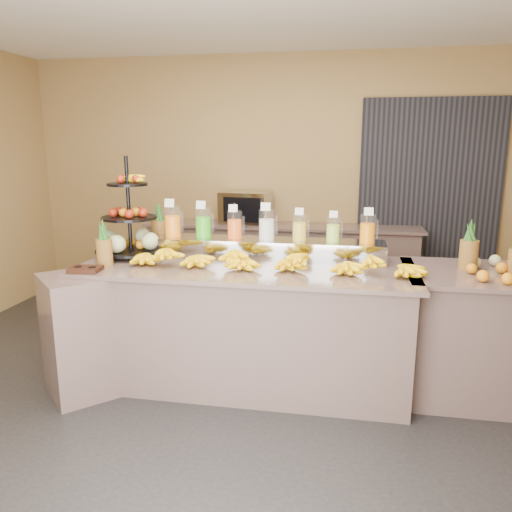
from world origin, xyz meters
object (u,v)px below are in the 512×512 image
(oven_warmer, at_px, (246,208))
(condiment_caddy, at_px, (85,269))
(fruit_stand, at_px, (134,231))
(pitcher_tray, at_px, (267,248))
(right_fruit_pile, at_px, (492,265))
(banana_heap, at_px, (266,258))

(oven_warmer, bearing_deg, condiment_caddy, -99.84)
(fruit_stand, xyz_separation_m, oven_warmer, (0.56, 1.79, -0.03))
(fruit_stand, height_order, oven_warmer, fruit_stand)
(pitcher_tray, bearing_deg, oven_warmer, 107.06)
(pitcher_tray, distance_m, right_fruit_pile, 1.64)
(pitcher_tray, height_order, condiment_caddy, pitcher_tray)
(condiment_caddy, bearing_deg, pitcher_tray, 29.16)
(right_fruit_pile, distance_m, oven_warmer, 2.87)
(oven_warmer, bearing_deg, banana_heap, -67.74)
(pitcher_tray, distance_m, condiment_caddy, 1.38)
(condiment_caddy, xyz_separation_m, right_fruit_pile, (2.83, 0.43, 0.05))
(condiment_caddy, xyz_separation_m, oven_warmer, (0.69, 2.34, 0.16))
(banana_heap, distance_m, right_fruit_pile, 1.58)
(condiment_caddy, bearing_deg, right_fruit_pile, 8.65)
(pitcher_tray, relative_size, right_fruit_pile, 4.54)
(banana_heap, bearing_deg, condiment_caddy, -165.49)
(oven_warmer, bearing_deg, right_fruit_pile, -35.17)
(condiment_caddy, height_order, right_fruit_pile, right_fruit_pile)
(right_fruit_pile, xyz_separation_m, oven_warmer, (-2.14, 1.91, 0.11))
(fruit_stand, height_order, right_fruit_pile, fruit_stand)
(pitcher_tray, relative_size, fruit_stand, 2.31)
(fruit_stand, relative_size, right_fruit_pile, 1.96)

